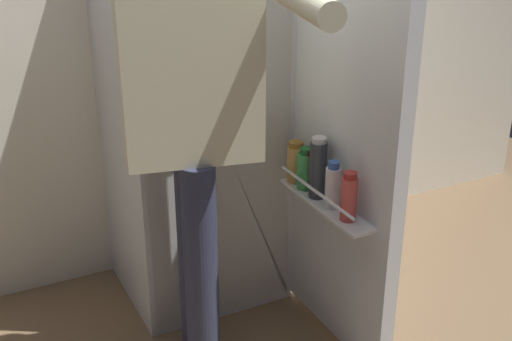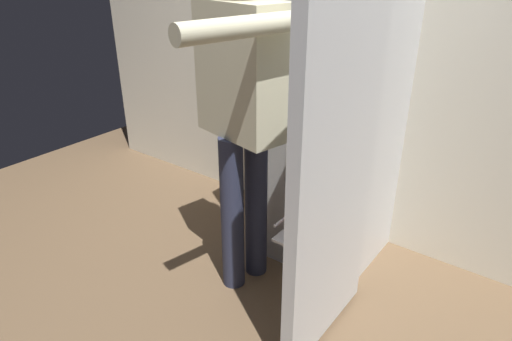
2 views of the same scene
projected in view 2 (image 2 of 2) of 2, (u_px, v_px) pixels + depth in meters
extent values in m
plane|color=brown|center=(271.00, 293.00, 2.40)|extent=(5.43, 5.43, 0.00)
cube|color=silver|center=(364.00, 40.00, 2.51)|extent=(4.40, 0.10, 2.40)
cube|color=silver|center=(330.00, 120.00, 2.43)|extent=(0.65, 0.58, 1.65)
cube|color=white|center=(302.00, 136.00, 2.23)|extent=(0.61, 0.01, 1.61)
cube|color=white|center=(308.00, 113.00, 2.21)|extent=(0.57, 0.09, 0.01)
cube|color=silver|center=(335.00, 177.00, 1.80)|extent=(0.06, 0.64, 1.60)
cube|color=white|center=(315.00, 217.00, 1.93)|extent=(0.10, 0.51, 0.01)
cylinder|color=silver|center=(307.00, 201.00, 1.93)|extent=(0.01, 0.49, 0.01)
cylinder|color=white|center=(311.00, 204.00, 1.87)|extent=(0.06, 0.06, 0.15)
cylinder|color=#335BB2|center=(313.00, 185.00, 1.83)|extent=(0.04, 0.04, 0.03)
cylinder|color=green|center=(332.00, 188.00, 2.00)|extent=(0.07, 0.07, 0.14)
cylinder|color=#195B28|center=(333.00, 172.00, 1.97)|extent=(0.05, 0.05, 0.02)
cylinder|color=#DB4C47|center=(297.00, 214.00, 1.79)|extent=(0.06, 0.06, 0.16)
cylinder|color=#B22D28|center=(298.00, 194.00, 1.75)|extent=(0.05, 0.05, 0.02)
cylinder|color=#333842|center=(323.00, 188.00, 1.93)|extent=(0.06, 0.06, 0.22)
cylinder|color=silver|center=(325.00, 163.00, 1.88)|extent=(0.05, 0.05, 0.02)
cylinder|color=brown|center=(332.00, 190.00, 1.99)|extent=(0.05, 0.05, 0.14)
cylinder|color=black|center=(334.00, 173.00, 1.95)|extent=(0.04, 0.04, 0.02)
cylinder|color=tan|center=(339.00, 182.00, 2.06)|extent=(0.07, 0.07, 0.15)
cylinder|color=#996623|center=(340.00, 166.00, 2.02)|extent=(0.06, 0.06, 0.02)
cylinder|color=#2D334C|center=(256.00, 205.00, 2.39)|extent=(0.12, 0.12, 0.86)
cylinder|color=#2D334C|center=(232.00, 215.00, 2.30)|extent=(0.12, 0.12, 0.86)
cube|color=beige|center=(243.00, 71.00, 2.03)|extent=(0.48, 0.31, 0.61)
cylinder|color=beige|center=(278.00, 69.00, 2.17)|extent=(0.08, 0.08, 0.57)
cylinder|color=beige|center=(244.00, 27.00, 1.59)|extent=(0.20, 0.57, 0.08)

